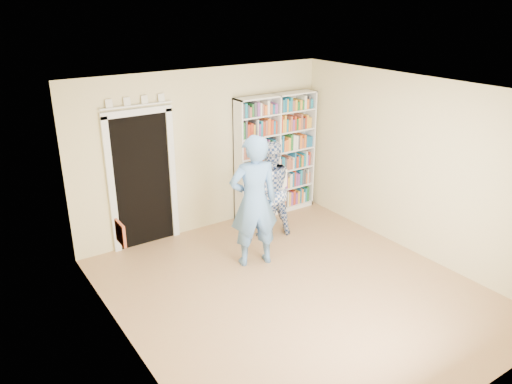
% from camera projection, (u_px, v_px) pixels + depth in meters
% --- Properties ---
extents(floor, '(5.00, 5.00, 0.00)m').
position_uv_depth(floor, '(295.00, 291.00, 6.78)').
color(floor, '#AD7B53').
rests_on(floor, ground).
extents(ceiling, '(5.00, 5.00, 0.00)m').
position_uv_depth(ceiling, '(301.00, 92.00, 5.80)').
color(ceiling, white).
rests_on(ceiling, wall_back).
extents(wall_back, '(4.50, 0.00, 4.50)m').
position_uv_depth(wall_back, '(204.00, 152.00, 8.22)').
color(wall_back, beige).
rests_on(wall_back, floor).
extents(wall_left, '(0.00, 5.00, 5.00)m').
position_uv_depth(wall_left, '(126.00, 245.00, 5.12)').
color(wall_left, beige).
rests_on(wall_left, floor).
extents(wall_right, '(0.00, 5.00, 5.00)m').
position_uv_depth(wall_right, '(416.00, 167.00, 7.46)').
color(wall_right, beige).
rests_on(wall_right, floor).
extents(bookshelf, '(1.58, 0.30, 2.18)m').
position_uv_depth(bookshelf, '(275.00, 155.00, 8.89)').
color(bookshelf, white).
rests_on(bookshelf, floor).
extents(doorway, '(1.10, 0.08, 2.43)m').
position_uv_depth(doorway, '(142.00, 174.00, 7.70)').
color(doorway, black).
rests_on(doorway, floor).
extents(wall_art, '(0.03, 0.25, 0.25)m').
position_uv_depth(wall_art, '(120.00, 233.00, 5.27)').
color(wall_art, brown).
rests_on(wall_art, wall_left).
extents(man_blue, '(0.82, 0.65, 1.98)m').
position_uv_depth(man_blue, '(254.00, 202.00, 7.16)').
color(man_blue, '#5785C1').
rests_on(man_blue, floor).
extents(man_plaid, '(0.85, 0.69, 1.62)m').
position_uv_depth(man_plaid, '(269.00, 189.00, 8.11)').
color(man_plaid, navy).
rests_on(man_plaid, floor).
extents(paper_sheet, '(0.19, 0.10, 0.30)m').
position_uv_depth(paper_sheet, '(284.00, 179.00, 7.99)').
color(paper_sheet, white).
rests_on(paper_sheet, man_plaid).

